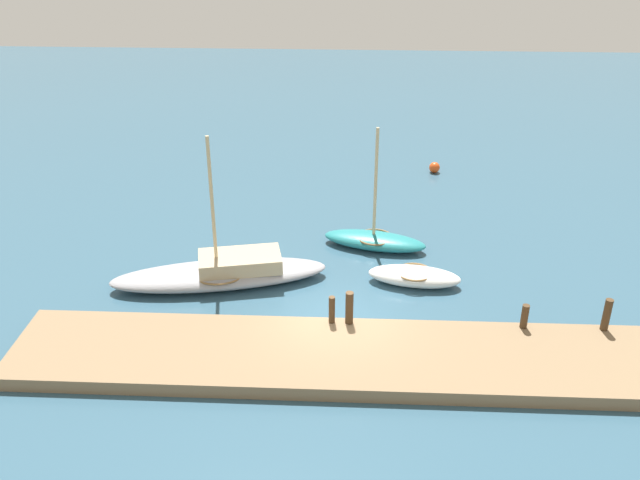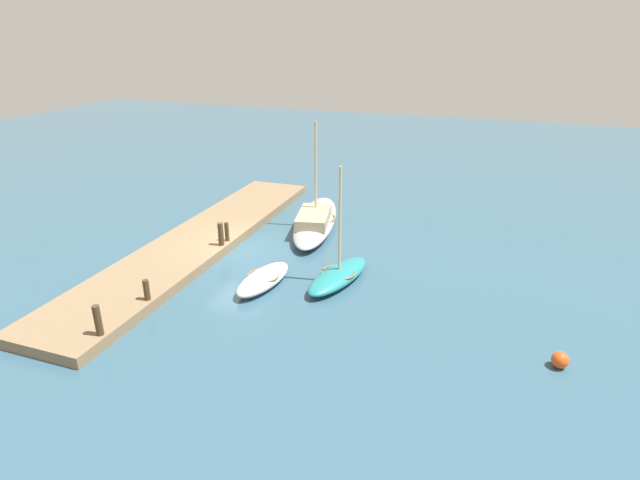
{
  "view_description": "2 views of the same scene",
  "coord_description": "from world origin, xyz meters",
  "views": [
    {
      "loc": [
        0.39,
        -18.92,
        12.68
      ],
      "look_at": [
        -0.74,
        4.41,
        0.76
      ],
      "focal_mm": 39.22,
      "sensor_mm": 36.0,
      "label": 1
    },
    {
      "loc": [
        19.25,
        10.97,
        9.74
      ],
      "look_at": [
        -0.23,
        4.0,
        1.06
      ],
      "focal_mm": 28.75,
      "sensor_mm": 36.0,
      "label": 2
    }
  ],
  "objects": [
    {
      "name": "mooring_post_mid_west",
      "position": [
        0.42,
        -0.57,
        0.97
      ],
      "size": [
        0.25,
        0.25,
        1.09
      ],
      "primitive_type": "cylinder",
      "color": "#47331E",
      "rests_on": "dock_platform"
    },
    {
      "name": "sailboat_grey",
      "position": [
        -4.08,
        2.37,
        0.44
      ],
      "size": [
        7.87,
        3.53,
        5.49
      ],
      "rotation": [
        0.0,
        0.0,
        0.21
      ],
      "color": "#939399",
      "rests_on": "ground_plane"
    },
    {
      "name": "marker_buoy",
      "position": [
        4.46,
        13.52,
        0.26
      ],
      "size": [
        0.52,
        0.52,
        0.52
      ],
      "primitive_type": "sphere",
      "color": "#E54C19",
      "rests_on": "ground_plane"
    },
    {
      "name": "mooring_post_mid_east",
      "position": [
        5.82,
        -0.57,
        0.82
      ],
      "size": [
        0.22,
        0.22,
        0.8
      ],
      "primitive_type": "cylinder",
      "color": "#47331E",
      "rests_on": "dock_platform"
    },
    {
      "name": "rowboat_teal",
      "position": [
        1.35,
        5.37,
        0.34
      ],
      "size": [
        4.21,
        2.22,
        4.87
      ],
      "rotation": [
        0.0,
        0.0,
        -0.23
      ],
      "color": "teal",
      "rests_on": "ground_plane"
    },
    {
      "name": "dock_platform",
      "position": [
        0.0,
        -2.1,
        0.21
      ],
      "size": [
        19.21,
        3.55,
        0.43
      ],
      "primitive_type": "cube",
      "color": "#846B4C",
      "rests_on": "ground_plane"
    },
    {
      "name": "ground_plane",
      "position": [
        0.0,
        0.0,
        0.0
      ],
      "size": [
        84.0,
        84.0,
        0.0
      ],
      "primitive_type": "plane",
      "color": "#33566B"
    },
    {
      "name": "rowboat_white",
      "position": [
        2.69,
        2.63,
        0.32
      ],
      "size": [
        3.4,
        1.67,
        0.63
      ],
      "rotation": [
        0.0,
        0.0,
        -0.14
      ],
      "color": "white",
      "rests_on": "ground_plane"
    },
    {
      "name": "mooring_post_east",
      "position": [
        8.28,
        -0.57,
        0.96
      ],
      "size": [
        0.24,
        0.24,
        1.07
      ],
      "primitive_type": "cylinder",
      "color": "#47331E",
      "rests_on": "dock_platform"
    },
    {
      "name": "mooring_post_west",
      "position": [
        -0.13,
        -0.57,
        0.88
      ],
      "size": [
        0.2,
        0.2,
        0.92
      ],
      "primitive_type": "cylinder",
      "color": "#47331E",
      "rests_on": "dock_platform"
    }
  ]
}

